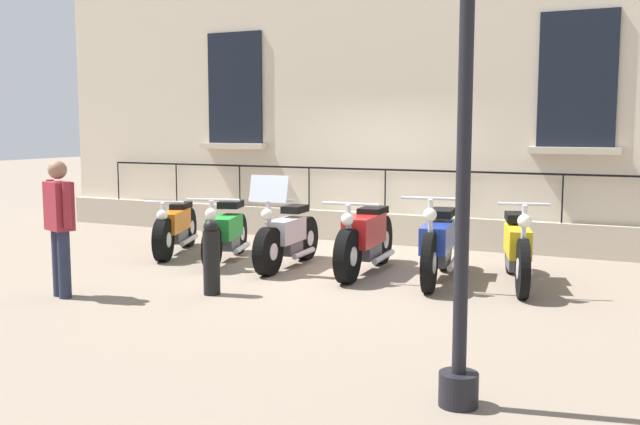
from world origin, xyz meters
TOP-DOWN VIEW (x-y plane):
  - ground_plane at (0.00, 0.00)m, footprint 60.00×60.00m
  - building_facade at (-2.46, -0.00)m, footprint 0.82×13.42m
  - motorcycle_orange at (0.20, -2.60)m, footprint 1.90×0.91m
  - motorcycle_green at (0.42, -1.54)m, footprint 1.94×0.86m
  - motorcycle_silver at (0.46, -0.52)m, footprint 1.90×0.66m
  - motorcycle_red at (0.35, 0.61)m, footprint 2.14×0.74m
  - motorcycle_blue at (0.41, 1.62)m, footprint 2.18×0.71m
  - motorcycle_yellow at (0.24, 2.58)m, footprint 2.15×0.80m
  - bollard at (2.30, -0.55)m, footprint 0.20×0.20m
  - pedestrian_standing at (3.13, -2.04)m, footprint 0.34×0.50m

SIDE VIEW (x-z plane):
  - ground_plane at x=0.00m, z-range 0.00..0.00m
  - motorcycle_orange at x=0.20m, z-range -0.05..0.83m
  - motorcycle_green at x=0.42m, z-range -0.08..0.90m
  - motorcycle_silver at x=0.46m, z-range -0.24..1.08m
  - motorcycle_yellow at x=0.24m, z-range -0.10..0.99m
  - bollard at x=2.30m, z-range 0.00..0.88m
  - motorcycle_red at x=0.35m, z-range -0.05..0.96m
  - motorcycle_blue at x=0.41m, z-range -0.10..1.03m
  - pedestrian_standing at x=3.13m, z-range 0.09..1.67m
  - building_facade at x=-2.46m, z-range -0.09..7.74m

